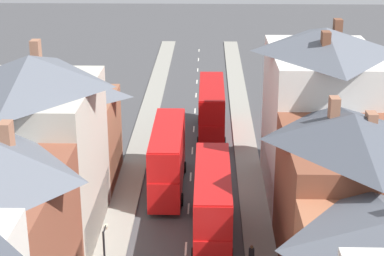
{
  "coord_description": "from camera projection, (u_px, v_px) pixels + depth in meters",
  "views": [
    {
      "loc": [
        1.41,
        -14.49,
        22.82
      ],
      "look_at": [
        0.01,
        40.22,
        2.94
      ],
      "focal_mm": 60.0,
      "sensor_mm": 36.0,
      "label": 1
    }
  ],
  "objects": [
    {
      "name": "centre_line_dashes",
      "position": [
        191.0,
        177.0,
        55.26
      ],
      "size": [
        0.14,
        97.8,
        0.01
      ],
      "color": "silver",
      "rests_on": "ground"
    },
    {
      "name": "pavement_left",
      "position": [
        134.0,
        166.0,
        57.24
      ],
      "size": [
        2.2,
        104.0,
        0.14
      ],
      "primitive_type": "cube",
      "color": "gray",
      "rests_on": "ground"
    },
    {
      "name": "pedestrian_far_left",
      "position": [
        251.0,
        255.0,
        41.26
      ],
      "size": [
        0.36,
        0.22,
        1.61
      ],
      "color": "gray",
      "rests_on": "pavement_right"
    },
    {
      "name": "double_decker_bus_lead",
      "position": [
        211.0,
        109.0,
        63.73
      ],
      "size": [
        2.74,
        10.8,
        5.3
      ],
      "color": "#B70F0F",
      "rests_on": "ground"
    },
    {
      "name": "double_decker_bus_mid_street",
      "position": [
        168.0,
        157.0,
        52.08
      ],
      "size": [
        2.74,
        10.8,
        5.3
      ],
      "color": "red",
      "rests_on": "ground"
    },
    {
      "name": "double_decker_bus_far_approaching",
      "position": [
        212.0,
        203.0,
        44.26
      ],
      "size": [
        2.74,
        10.8,
        5.3
      ],
      "color": "red",
      "rests_on": "ground"
    },
    {
      "name": "pavement_right",
      "position": [
        248.0,
        167.0,
        57.0
      ],
      "size": [
        2.2,
        104.0,
        0.14
      ],
      "primitive_type": "cube",
      "color": "gray",
      "rests_on": "ground"
    }
  ]
}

